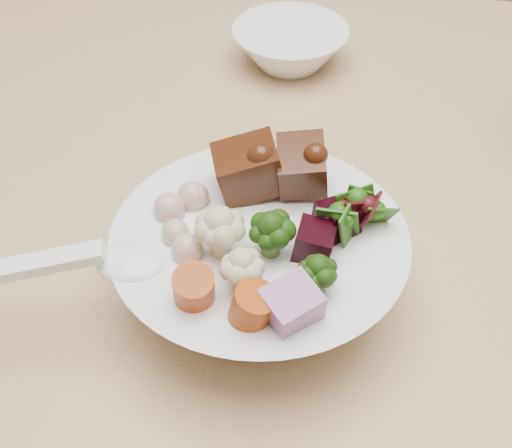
{
  "coord_description": "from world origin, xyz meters",
  "views": [
    {
      "loc": [
        -0.09,
        -0.65,
        1.33
      ],
      "look_at": [
        -0.15,
        -0.22,
        0.9
      ],
      "focal_mm": 50.0,
      "sensor_mm": 36.0,
      "label": 1
    }
  ],
  "objects": [
    {
      "name": "dining_table",
      "position": [
        0.1,
        -0.14,
        0.75
      ],
      "size": [
        1.84,
        1.1,
        0.84
      ],
      "rotation": [
        0.0,
        0.0,
        -0.05
      ],
      "color": "tan",
      "rests_on": "ground"
    },
    {
      "name": "food_bowl",
      "position": [
        -0.14,
        -0.24,
        0.88
      ],
      "size": [
        0.25,
        0.25,
        0.13
      ],
      "color": "white",
      "rests_on": "dining_table"
    },
    {
      "name": "soup_spoon",
      "position": [
        -0.26,
        -0.29,
        0.91
      ],
      "size": [
        0.17,
        0.07,
        0.03
      ],
      "rotation": [
        0.0,
        0.0,
        0.26
      ],
      "color": "white",
      "rests_on": "food_bowl"
    },
    {
      "name": "side_bowl",
      "position": [
        -0.16,
        0.15,
        0.86
      ],
      "size": [
        0.15,
        0.15,
        0.05
      ],
      "primitive_type": null,
      "color": "white",
      "rests_on": "dining_table"
    }
  ]
}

